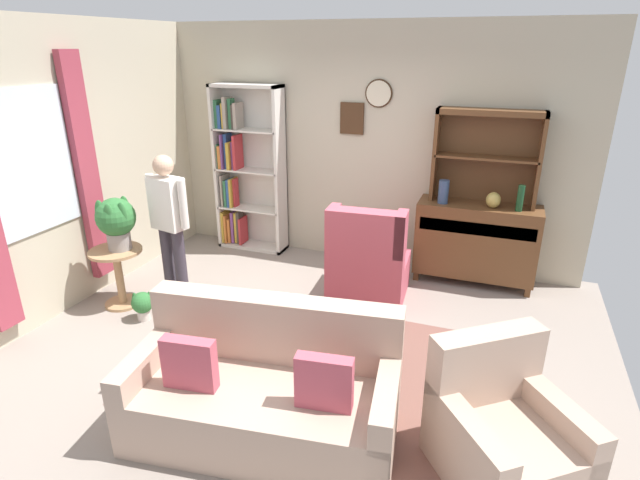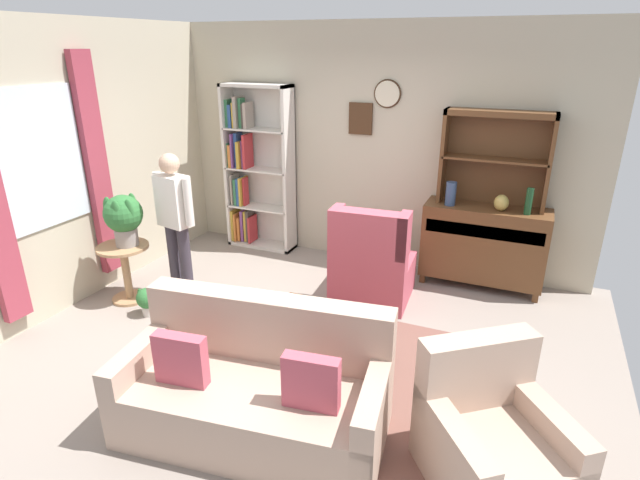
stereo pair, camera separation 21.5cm
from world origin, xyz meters
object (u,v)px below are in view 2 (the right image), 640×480
at_px(bottle_wine, 529,201).
at_px(person_reading, 175,217).
at_px(sideboard_hutch, 497,146).
at_px(vase_tall, 451,194).
at_px(armchair_floral, 492,443).
at_px(plant_stand, 126,267).
at_px(vase_round, 501,203).
at_px(book_stack, 319,311).
at_px(sideboard, 483,243).
at_px(potted_plant_small, 147,300).
at_px(couch_floral, 256,390).
at_px(coffee_table, 319,320).
at_px(bookshelf, 254,170).
at_px(wingback_chair, 372,267).
at_px(potted_plant_large, 123,216).

height_order(bottle_wine, person_reading, person_reading).
height_order(sideboard_hutch, vase_tall, sideboard_hutch).
bearing_deg(armchair_floral, sideboard_hutch, 97.64).
bearing_deg(plant_stand, vase_round, 26.74).
bearing_deg(book_stack, sideboard, 60.82).
relative_size(armchair_floral, potted_plant_small, 3.68).
xyz_separation_m(sideboard, vase_round, (0.13, -0.07, 0.50)).
bearing_deg(sideboard, couch_floral, -111.36).
bearing_deg(sideboard, sideboard_hutch, 90.00).
distance_m(vase_round, coffee_table, 2.37).
relative_size(bookshelf, wingback_chair, 2.00).
height_order(potted_plant_large, coffee_table, potted_plant_large).
distance_m(couch_floral, wingback_chair, 2.15).
bearing_deg(sideboard_hutch, plant_stand, -150.09).
relative_size(wingback_chair, plant_stand, 1.70).
relative_size(bookshelf, book_stack, 10.67).
relative_size(sideboard, plant_stand, 2.11).
height_order(vase_tall, bottle_wine, bottle_wine).
distance_m(wingback_chair, potted_plant_small, 2.29).
height_order(potted_plant_small, book_stack, book_stack).
height_order(bottle_wine, potted_plant_large, bottle_wine).
height_order(sideboard_hutch, armchair_floral, sideboard_hutch).
height_order(bottle_wine, armchair_floral, bottle_wine).
bearing_deg(armchair_floral, potted_plant_small, 166.77).
height_order(armchair_floral, coffee_table, armchair_floral).
bearing_deg(couch_floral, bookshelf, 120.15).
height_order(sideboard, potted_plant_large, potted_plant_large).
bearing_deg(person_reading, vase_tall, 30.75).
xyz_separation_m(sideboard_hutch, plant_stand, (-3.37, -1.94, -1.18)).
bearing_deg(potted_plant_large, bottle_wine, 24.63).
bearing_deg(person_reading, plant_stand, -151.31).
bearing_deg(sideboard, armchair_floral, -82.06).
xyz_separation_m(sideboard_hutch, person_reading, (-2.88, -1.67, -0.65)).
relative_size(vase_tall, potted_plant_small, 0.87).
distance_m(sideboard_hutch, plant_stand, 4.06).
relative_size(sideboard_hutch, armchair_floral, 1.02).
bearing_deg(armchair_floral, book_stack, 151.44).
bearing_deg(wingback_chair, vase_tall, 49.85).
bearing_deg(coffee_table, book_stack, -102.43).
xyz_separation_m(vase_tall, bottle_wine, (0.78, -0.01, 0.01)).
xyz_separation_m(sideboard_hutch, wingback_chair, (-1.01, -0.93, -1.18)).
relative_size(bookshelf, person_reading, 1.35).
xyz_separation_m(sideboard_hutch, armchair_floral, (0.39, -2.91, -1.27)).
bearing_deg(book_stack, potted_plant_small, -179.17).
height_order(couch_floral, plant_stand, couch_floral).
distance_m(bookshelf, sideboard_hutch, 2.97).
height_order(armchair_floral, book_stack, armchair_floral).
height_order(vase_tall, potted_plant_large, vase_tall).
bearing_deg(vase_round, bookshelf, 177.19).
bearing_deg(person_reading, bottle_wine, 24.24).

